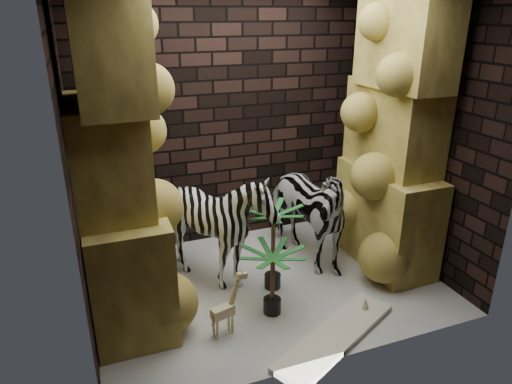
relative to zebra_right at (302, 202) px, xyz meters
name	(u,v)px	position (x,y,z in m)	size (l,w,h in m)	color
floor	(268,284)	(-0.52, -0.31, -0.74)	(3.50, 3.50, 0.00)	silver
wall_back	(229,120)	(-0.52, 0.94, 0.76)	(3.50, 3.50, 0.00)	black
wall_front	(337,193)	(-0.52, -1.56, 0.76)	(3.50, 3.50, 0.00)	black
wall_left	(71,168)	(-2.27, -0.31, 0.76)	(3.00, 3.00, 0.00)	black
wall_right	(421,131)	(1.23, -0.31, 0.76)	(3.00, 3.00, 0.00)	black
rock_pillar_left	(116,164)	(-1.92, -0.31, 0.76)	(0.68, 1.30, 3.00)	#E4D159
rock_pillar_right	(395,134)	(0.90, -0.31, 0.76)	(0.58, 1.25, 3.00)	#E4D159
zebra_right	(302,202)	(0.00, 0.00, 0.00)	(0.67, 1.25, 1.48)	white
zebra_left	(219,232)	(-0.97, -0.08, -0.15)	(1.05, 1.30, 1.18)	white
giraffe_toy	(223,306)	(-1.20, -0.92, -0.43)	(0.31, 0.10, 0.61)	#F6E2A4
palm_front	(273,248)	(-0.49, -0.37, -0.28)	(0.36, 0.36, 0.91)	#155B16
palm_back	(272,281)	(-0.67, -0.78, -0.40)	(0.36, 0.36, 0.68)	#155B16
surfboard	(336,336)	(-0.29, -1.33, -0.72)	(1.43, 0.35, 0.05)	#FCEFCF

